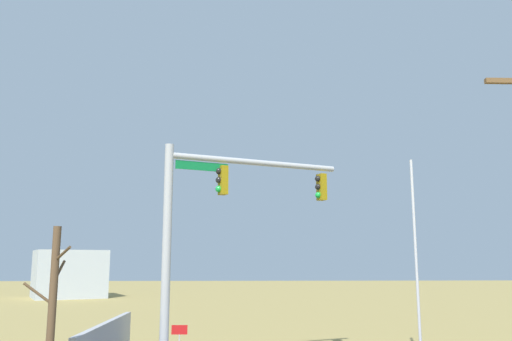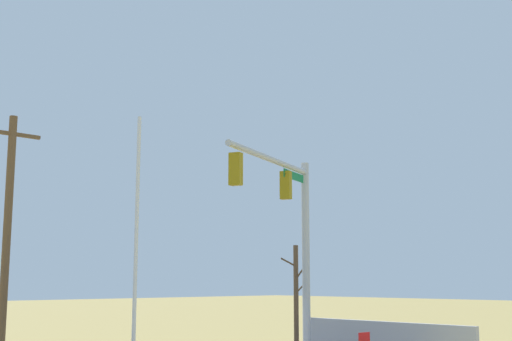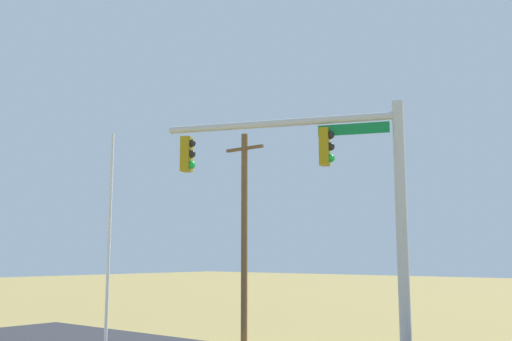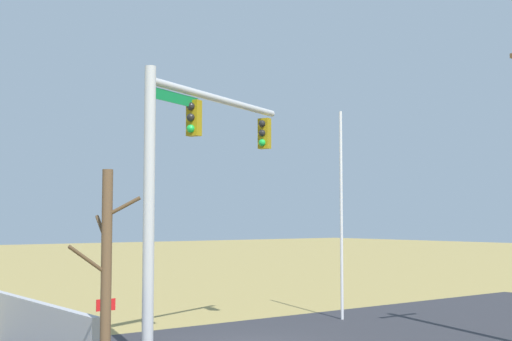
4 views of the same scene
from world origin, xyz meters
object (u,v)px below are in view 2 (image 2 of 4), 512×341
Objects in this scene: signal_mast at (289,220)px; utility_pole at (7,236)px; flagpole at (136,253)px; bare_tree at (296,297)px.

utility_pole reaches higher than signal_mast.
flagpole is 6.96m from utility_pole.
flagpole is at bearing -86.22° from utility_pole.
bare_tree is at bearing -9.56° from utility_pole.
flagpole is at bearing -167.78° from signal_mast.
bare_tree is (11.44, -1.93, -2.08)m from utility_pole.
utility_pole is (-7.58, 5.36, -0.61)m from signal_mast.
bare_tree is (10.99, 4.98, -1.34)m from flagpole.
utility_pole is 11.79m from bare_tree.
bare_tree is at bearing 41.65° from signal_mast.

